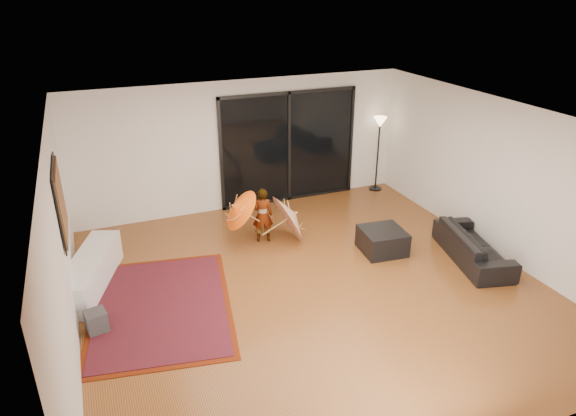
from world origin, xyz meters
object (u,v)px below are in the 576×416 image
sofa (473,246)px  child (263,215)px  ottoman (382,241)px  media_console (91,272)px

sofa → child: 3.76m
child → ottoman: bearing=161.8°
ottoman → child: child is taller
media_console → sofa: 6.40m
sofa → ottoman: 1.56m
sofa → child: bearing=71.2°
media_console → sofa: sofa is taller
sofa → ottoman: size_ratio=2.49×
ottoman → sofa: bearing=-33.0°
sofa → media_console: bearing=89.8°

